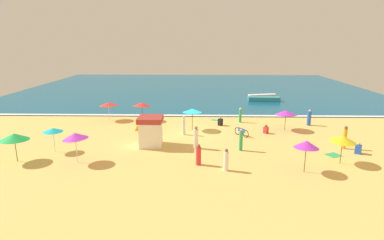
% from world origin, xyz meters
% --- Properties ---
extents(ground_plane, '(60.00, 60.00, 0.00)m').
position_xyz_m(ground_plane, '(0.00, 0.00, 0.00)').
color(ground_plane, '#EDBC60').
extents(ocean_water, '(60.00, 44.00, 0.10)m').
position_xyz_m(ocean_water, '(0.00, 28.00, 0.05)').
color(ocean_water, '#0F567A').
rests_on(ocean_water, ground_plane).
extents(wave_breaker_foam, '(57.00, 0.70, 0.01)m').
position_xyz_m(wave_breaker_foam, '(0.00, 6.30, 0.10)').
color(wave_breaker_foam, white).
rests_on(wave_breaker_foam, ocean_water).
extents(lifeguard_cabana, '(1.98, 2.08, 2.46)m').
position_xyz_m(lifeguard_cabana, '(-3.34, -4.20, 1.26)').
color(lifeguard_cabana, white).
rests_on(lifeguard_cabana, ground_plane).
extents(beach_umbrella_0, '(2.05, 2.07, 2.24)m').
position_xyz_m(beach_umbrella_0, '(7.68, -9.39, 1.94)').
color(beach_umbrella_0, '#4C3823').
rests_on(beach_umbrella_0, ground_plane).
extents(beach_umbrella_1, '(2.07, 2.05, 2.27)m').
position_xyz_m(beach_umbrella_1, '(-8.09, -8.04, 1.98)').
color(beach_umbrella_1, silver).
rests_on(beach_umbrella_1, ground_plane).
extents(beach_umbrella_2, '(2.88, 2.88, 2.13)m').
position_xyz_m(beach_umbrella_2, '(-12.53, -7.96, 1.86)').
color(beach_umbrella_2, '#4C3823').
rests_on(beach_umbrella_2, ground_plane).
extents(beach_umbrella_3, '(2.22, 2.24, 2.05)m').
position_xyz_m(beach_umbrella_3, '(9.02, 0.80, 1.74)').
color(beach_umbrella_3, '#4C3823').
rests_on(beach_umbrella_3, ground_plane).
extents(beach_umbrella_4, '(2.56, 2.57, 2.11)m').
position_xyz_m(beach_umbrella_4, '(10.72, -7.81, 1.84)').
color(beach_umbrella_4, '#4C3823').
rests_on(beach_umbrella_4, ground_plane).
extents(beach_umbrella_5, '(2.14, 2.14, 1.94)m').
position_xyz_m(beach_umbrella_5, '(-10.71, -5.84, 1.77)').
color(beach_umbrella_5, silver).
rests_on(beach_umbrella_5, ground_plane).
extents(beach_umbrella_6, '(1.93, 1.95, 2.18)m').
position_xyz_m(beach_umbrella_6, '(-0.02, 0.61, 1.93)').
color(beach_umbrella_6, '#4C3823').
rests_on(beach_umbrella_6, ground_plane).
extents(beach_umbrella_7, '(2.72, 2.71, 2.02)m').
position_xyz_m(beach_umbrella_7, '(-9.22, 4.22, 1.80)').
color(beach_umbrella_7, silver).
rests_on(beach_umbrella_7, ground_plane).
extents(beach_umbrella_8, '(2.35, 2.38, 2.11)m').
position_xyz_m(beach_umbrella_8, '(-5.54, 4.16, 1.80)').
color(beach_umbrella_8, '#4C3823').
rests_on(beach_umbrella_8, ground_plane).
extents(beach_tent, '(2.32, 2.34, 1.40)m').
position_xyz_m(beach_tent, '(-4.89, 0.99, 0.70)').
color(beach_tent, orange).
rests_on(beach_tent, ground_plane).
extents(parked_bicycle, '(1.11, 1.51, 0.76)m').
position_xyz_m(parked_bicycle, '(4.54, -1.30, 0.38)').
color(parked_bicycle, black).
rests_on(parked_bicycle, ground_plane).
extents(beachgoer_0, '(0.56, 0.56, 1.65)m').
position_xyz_m(beachgoer_0, '(11.95, 2.63, 0.76)').
color(beachgoer_0, blue).
rests_on(beachgoer_0, ground_plane).
extents(beachgoer_1, '(0.61, 0.61, 0.90)m').
position_xyz_m(beachgoer_1, '(12.97, -5.73, 0.38)').
color(beachgoer_1, blue).
rests_on(beachgoer_1, ground_plane).
extents(beachgoer_2, '(0.55, 0.55, 0.91)m').
position_xyz_m(beachgoer_2, '(2.82, 2.33, 0.39)').
color(beachgoer_2, black).
rests_on(beachgoer_2, ground_plane).
extents(beachgoer_3, '(0.54, 0.54, 1.86)m').
position_xyz_m(beachgoer_3, '(0.40, -4.82, 0.87)').
color(beachgoer_3, white).
rests_on(beachgoer_3, ground_plane).
extents(beachgoer_4, '(0.35, 0.35, 1.55)m').
position_xyz_m(beachgoer_4, '(2.48, -9.27, 0.72)').
color(beachgoer_4, white).
rests_on(beachgoer_4, ground_plane).
extents(beachgoer_5, '(0.41, 0.41, 1.60)m').
position_xyz_m(beachgoer_5, '(5.02, 3.67, 0.77)').
color(beachgoer_5, green).
rests_on(beachgoer_5, ground_plane).
extents(beachgoer_6, '(0.39, 0.39, 1.76)m').
position_xyz_m(beachgoer_6, '(-0.77, -1.02, 0.84)').
color(beachgoer_6, white).
rests_on(beachgoer_6, ground_plane).
extents(beachgoer_7, '(0.40, 0.40, 1.52)m').
position_xyz_m(beachgoer_7, '(0.63, -8.29, 0.70)').
color(beachgoer_7, red).
rests_on(beachgoer_7, ground_plane).
extents(beachgoer_8, '(0.34, 0.34, 1.79)m').
position_xyz_m(beachgoer_8, '(3.97, -5.24, 0.86)').
color(beachgoer_8, green).
rests_on(beachgoer_8, ground_plane).
extents(beachgoer_9, '(0.35, 0.35, 1.90)m').
position_xyz_m(beachgoer_9, '(12.38, -4.59, 0.95)').
color(beachgoer_9, orange).
rests_on(beachgoer_9, ground_plane).
extents(beachgoer_10, '(0.53, 0.53, 0.84)m').
position_xyz_m(beachgoer_10, '(6.94, -0.40, 0.36)').
color(beachgoer_10, red).
rests_on(beachgoer_10, ground_plane).
extents(beach_towel_0, '(1.45, 1.17, 0.01)m').
position_xyz_m(beach_towel_0, '(2.59, 4.40, 0.01)').
color(beach_towel_0, green).
rests_on(beach_towel_0, ground_plane).
extents(beach_towel_1, '(1.37, 1.32, 0.01)m').
position_xyz_m(beach_towel_1, '(10.95, -6.15, 0.01)').
color(beach_towel_1, green).
rests_on(beach_towel_1, ground_plane).
extents(small_boat_0, '(4.47, 1.57, 0.61)m').
position_xyz_m(small_boat_0, '(9.84, 15.36, 0.41)').
color(small_boat_0, teal).
rests_on(small_boat_0, ocean_water).
extents(small_boat_1, '(4.29, 1.86, 0.64)m').
position_xyz_m(small_boat_1, '(9.99, 17.36, 0.42)').
color(small_boat_1, white).
rests_on(small_boat_1, ocean_water).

